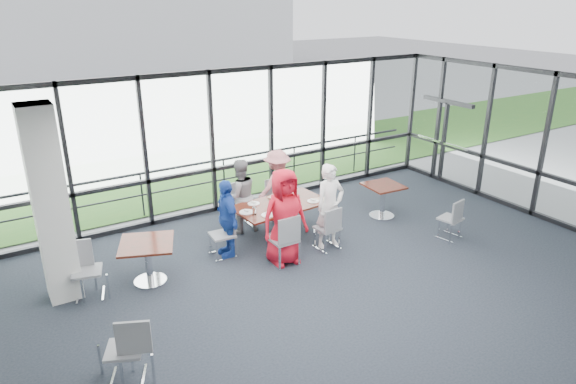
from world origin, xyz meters
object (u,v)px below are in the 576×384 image
diner_near_left (284,217)px  diner_far_left (240,196)px  diner_far_right (277,186)px  chair_spare_lb (87,271)px  main_table (280,210)px  chair_spare_la (125,349)px  side_table_left (147,249)px  chair_spare_r (450,219)px  chair_main_nr (327,228)px  side_table_right (383,191)px  diner_end (227,218)px  chair_main_nl (283,239)px  diner_near_right (330,206)px  structural_column (51,206)px  chair_main_fr (275,199)px  chair_main_end (222,235)px  chair_main_fl (241,207)px

diner_near_left → diner_far_left: 1.64m
diner_far_right → chair_spare_lb: bearing=4.7°
main_table → chair_spare_la: size_ratio=2.10×
side_table_left → diner_near_left: 2.45m
diner_far_left → diner_far_right: diner_far_right is taller
chair_spare_la → chair_spare_r: 6.79m
chair_spare_lb → chair_spare_la: bearing=105.3°
diner_near_left → chair_main_nr: diner_near_left is taller
side_table_right → diner_end: bearing=177.4°
chair_spare_r → chair_main_nr: bearing=147.2°
chair_main_nl → chair_main_nr: bearing=2.9°
diner_near_right → chair_spare_r: size_ratio=1.98×
structural_column → chair_spare_la: structural_column is taller
main_table → chair_main_fr: chair_main_fr is taller
chair_main_end → side_table_right: bearing=92.0°
chair_main_nr → diner_end: bearing=151.7°
side_table_left → structural_column: bearing=166.7°
diner_far_right → chair_spare_lb: 4.37m
diner_near_left → diner_far_right: 1.95m
side_table_left → chair_main_fr: bearing=21.6°
diner_near_left → chair_main_nr: 1.10m
chair_main_fl → diner_near_right: bearing=122.0°
diner_far_left → diner_far_right: (0.96, 0.11, 0.01)m
structural_column → chair_main_nr: size_ratio=3.69×
diner_far_right → chair_main_end: size_ratio=1.81×
diner_end → chair_main_fl: (0.77, 0.94, -0.28)m
diner_end → chair_main_fr: 2.04m
diner_end → side_table_right: bearing=92.3°
structural_column → chair_main_nl: (3.64, -0.95, -1.12)m
structural_column → side_table_right: 6.72m
chair_spare_r → diner_far_left: bearing=132.3°
chair_main_nr → chair_spare_la: chair_spare_la is taller
chair_main_nl → chair_main_nr: size_ratio=1.11×
structural_column → diner_end: (2.92, -0.11, -0.84)m
side_table_right → chair_spare_r: size_ratio=0.96×
diner_end → chair_main_fr: size_ratio=1.85×
side_table_left → chair_spare_la: 2.45m
diner_far_left → chair_spare_lb: 3.41m
side_table_right → chair_main_nl: chair_main_nl is taller
structural_column → chair_spare_r: (7.07, -1.83, -1.18)m
side_table_right → chair_spare_r: bearing=-74.5°
side_table_right → chair_main_end: bearing=177.6°
side_table_right → chair_main_fl: size_ratio=0.86×
diner_near_right → chair_main_nl: size_ratio=1.75×
chair_main_fl → chair_spare_r: (3.38, -2.66, -0.05)m
diner_far_left → structural_column: bearing=14.5°
diner_near_left → chair_main_nl: 0.43m
side_table_left → chair_main_fr: (3.28, 1.30, -0.23)m
diner_near_left → chair_spare_lb: diner_near_left is taller
structural_column → chair_spare_r: structural_column is taller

